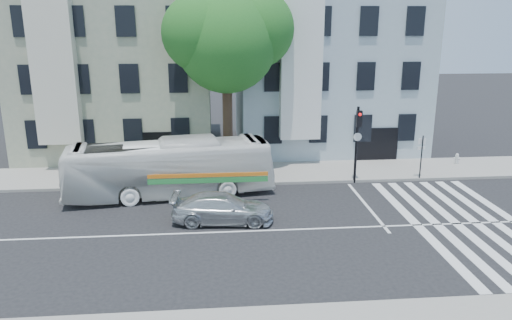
{
  "coord_description": "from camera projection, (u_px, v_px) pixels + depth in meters",
  "views": [
    {
      "loc": [
        -0.84,
        -19.58,
        8.75
      ],
      "look_at": [
        1.12,
        2.65,
        2.4
      ],
      "focal_mm": 35.0,
      "sensor_mm": 36.0,
      "label": 1
    }
  ],
  "objects": [
    {
      "name": "bus",
      "position": [
        170.0,
        168.0,
        25.22
      ],
      "size": [
        3.93,
        10.69,
        2.91
      ],
      "primitive_type": "imported",
      "rotation": [
        0.0,
        0.0,
        1.72
      ],
      "color": "white",
      "rests_on": "ground"
    },
    {
      "name": "far_sign_pole",
      "position": [
        422.0,
        151.0,
        27.55
      ],
      "size": [
        0.44,
        0.17,
        2.43
      ],
      "rotation": [
        0.0,
        0.0,
        0.08
      ],
      "color": "black",
      "rests_on": "sidewalk_far"
    },
    {
      "name": "fire_hydrant",
      "position": [
        457.0,
        159.0,
        30.52
      ],
      "size": [
        0.38,
        0.24,
        0.66
      ],
      "rotation": [
        0.0,
        0.0,
        -0.36
      ],
      "color": "beige",
      "rests_on": "sidewalk_far"
    },
    {
      "name": "ground",
      "position": [
        235.0,
        232.0,
        21.23
      ],
      "size": [
        120.0,
        120.0,
        0.0
      ],
      "primitive_type": "plane",
      "color": "black",
      "rests_on": "ground"
    },
    {
      "name": "sedan",
      "position": [
        223.0,
        208.0,
        22.09
      ],
      "size": [
        2.18,
        4.63,
        1.31
      ],
      "primitive_type": "imported",
      "rotation": [
        0.0,
        0.0,
        1.49
      ],
      "color": "silver",
      "rests_on": "ground"
    },
    {
      "name": "hedge",
      "position": [
        156.0,
        175.0,
        27.27
      ],
      "size": [
        8.54,
        1.96,
        0.7
      ],
      "primitive_type": null,
      "rotation": [
        0.0,
        0.0,
        0.13
      ],
      "color": "#22611F",
      "rests_on": "sidewalk_far"
    },
    {
      "name": "building_left",
      "position": [
        120.0,
        69.0,
        33.51
      ],
      "size": [
        12.0,
        10.0,
        11.0
      ],
      "primitive_type": "cube",
      "color": "gray",
      "rests_on": "ground"
    },
    {
      "name": "street_tree",
      "position": [
        227.0,
        36.0,
        27.46
      ],
      "size": [
        7.3,
        5.9,
        11.1
      ],
      "color": "#2D2116",
      "rests_on": "ground"
    },
    {
      "name": "traffic_signal",
      "position": [
        357.0,
        135.0,
        26.75
      ],
      "size": [
        0.45,
        0.53,
        4.24
      ],
      "rotation": [
        0.0,
        0.0,
        0.03
      ],
      "color": "black",
      "rests_on": "ground"
    },
    {
      "name": "building_right",
      "position": [
        325.0,
        67.0,
        34.69
      ],
      "size": [
        12.0,
        10.0,
        11.0
      ],
      "primitive_type": "cube",
      "color": "#98ABB5",
      "rests_on": "ground"
    },
    {
      "name": "sidewalk_far",
      "position": [
        229.0,
        174.0,
        28.87
      ],
      "size": [
        80.0,
        4.0,
        0.15
      ],
      "primitive_type": "cube",
      "color": "gray",
      "rests_on": "ground"
    }
  ]
}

